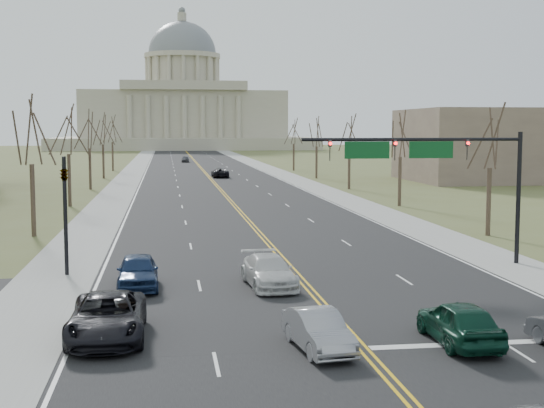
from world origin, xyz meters
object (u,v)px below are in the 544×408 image
object	(u,v)px
signal_left	(65,202)
car_sb_outer_lead	(107,317)
car_sb_inner_lead	(318,331)
car_sb_outer_second	(138,271)
car_far_sb	(185,159)
car_sb_inner_second	(269,271)
car_nb_inner_lead	(459,322)
car_far_nb	(220,173)
signal_mast	(430,159)

from	to	relation	value
signal_left	car_sb_outer_lead	size ratio (longest dim) A/B	1.06
car_sb_inner_lead	car_sb_outer_lead	bearing A→B (deg)	153.93
car_sb_outer_second	car_far_sb	bearing A→B (deg)	86.21
car_sb_inner_second	car_sb_outer_second	bearing A→B (deg)	170.10
car_sb_outer_lead	car_nb_inner_lead	bearing A→B (deg)	-11.05
car_sb_outer_second	car_far_nb	distance (m)	78.48
signal_left	car_far_sb	world-z (taller)	signal_left
signal_left	car_far_nb	size ratio (longest dim) A/B	1.19
signal_left	car_sb_inner_lead	size ratio (longest dim) A/B	1.48
signal_left	car_far_sb	distance (m)	126.00
car_nb_inner_lead	car_sb_outer_lead	xyz separation A→B (m)	(-12.01, 2.34, 0.02)
car_sb_outer_lead	car_sb_inner_lead	bearing A→B (deg)	-18.52
car_sb_inner_second	car_sb_inner_lead	bearing A→B (deg)	-93.33
signal_left	car_far_nb	xyz separation A→B (m)	(13.07, 74.25, -3.00)
car_sb_inner_second	car_far_nb	xyz separation A→B (m)	(3.36, 78.45, -0.02)
signal_mast	signal_left	xyz separation A→B (m)	(-18.95, 0.00, -2.05)
car_sb_inner_lead	car_far_nb	xyz separation A→B (m)	(3.09, 88.72, 0.04)
car_sb_inner_second	car_far_nb	size ratio (longest dim) A/B	0.99
car_far_nb	car_far_sb	size ratio (longest dim) A/B	1.28
car_sb_inner_lead	car_far_sb	bearing A→B (deg)	82.72
car_sb_outer_lead	car_sb_inner_second	xyz separation A→B (m)	(6.80, 7.90, -0.06)
car_nb_inner_lead	car_sb_inner_second	xyz separation A→B (m)	(-5.20, 10.24, -0.05)
car_nb_inner_lead	car_sb_inner_second	size ratio (longest dim) A/B	0.91
car_far_sb	car_sb_outer_lead	bearing A→B (deg)	-90.60
car_sb_inner_lead	car_sb_inner_second	world-z (taller)	car_sb_inner_second
car_far_sb	car_far_nb	bearing A→B (deg)	-83.71
car_sb_inner_second	car_far_nb	bearing A→B (deg)	82.71
signal_mast	car_sb_inner_lead	world-z (taller)	signal_mast
signal_left	car_sb_outer_second	world-z (taller)	signal_left
car_nb_inner_lead	car_sb_inner_lead	xyz separation A→B (m)	(-4.93, -0.03, -0.10)
car_sb_inner_lead	car_far_nb	size ratio (longest dim) A/B	0.80
car_nb_inner_lead	car_sb_inner_lead	distance (m)	4.93
car_sb_inner_second	car_far_nb	world-z (taller)	car_sb_inner_second
car_sb_outer_lead	car_far_sb	size ratio (longest dim) A/B	1.43
car_sb_inner_lead	car_sb_inner_second	xyz separation A→B (m)	(-0.27, 10.27, 0.06)
car_nb_inner_lead	car_far_sb	bearing A→B (deg)	-88.30
signal_mast	car_sb_outer_lead	size ratio (longest dim) A/B	2.15
car_far_nb	signal_mast	bearing A→B (deg)	93.28
car_sb_inner_second	car_nb_inner_lead	bearing A→B (deg)	-67.91
car_sb_inner_second	car_sb_outer_second	xyz separation A→B (m)	(-6.05, 0.54, 0.06)
signal_left	car_far_sb	xyz separation A→B (m)	(9.25, 125.62, -3.03)
car_sb_inner_lead	car_sb_outer_lead	xyz separation A→B (m)	(-7.08, 2.37, 0.12)
car_nb_inner_lead	signal_left	bearing A→B (deg)	-44.71
car_sb_inner_lead	car_sb_inner_second	size ratio (longest dim) A/B	0.81
car_far_nb	car_sb_inner_lead	bearing A→B (deg)	86.76
car_sb_outer_second	car_nb_inner_lead	bearing A→B (deg)	-45.09
car_nb_inner_lead	car_sb_inner_second	world-z (taller)	car_nb_inner_lead
signal_mast	car_far_nb	world-z (taller)	signal_mast
car_sb_inner_second	car_sb_outer_second	world-z (taller)	car_sb_outer_second
signal_mast	car_sb_outer_lead	bearing A→B (deg)	-142.97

